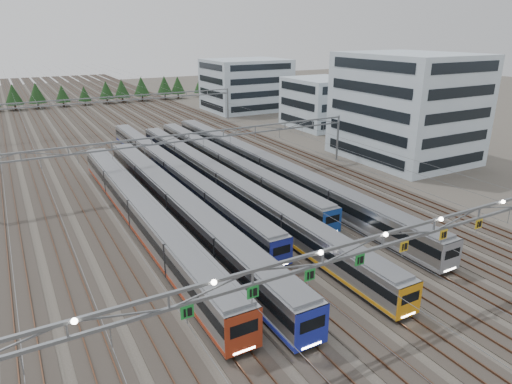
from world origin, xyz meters
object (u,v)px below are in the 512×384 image
train_a (141,212)px  depot_bldg_south (406,107)px  train_d (225,183)px  train_b (178,206)px  gantry_near (383,244)px  train_e (226,163)px  depot_bldg_north (246,85)px  train_c (172,171)px  gantry_mid (189,143)px  depot_bldg_mid (322,103)px  gantry_far (118,103)px  train_f (267,167)px

train_a → depot_bldg_south: bearing=9.4°
train_d → depot_bldg_south: depot_bldg_south is taller
train_b → gantry_near: gantry_near is taller
train_e → depot_bldg_north: size_ratio=2.51×
train_a → train_c: bearing=59.0°
gantry_mid → gantry_near: bearing=-90.1°
depot_bldg_mid → train_d: bearing=-141.5°
train_d → train_e: train_e is taller
gantry_mid → gantry_far: (0.00, 45.00, 0.00)m
gantry_far → depot_bldg_mid: size_ratio=3.52×
train_f → gantry_far: gantry_far is taller
train_c → train_f: size_ratio=0.92×
train_f → gantry_near: 38.34m
train_a → depot_bldg_north: 85.87m
gantry_near → depot_bldg_south: depot_bldg_south is taller
gantry_far → depot_bldg_north: bearing=15.9°
depot_bldg_mid → train_a: bearing=-144.8°
train_e → gantry_near: (-6.80, -41.91, 5.14)m
train_c → gantry_near: gantry_near is taller
depot_bldg_north → train_b: bearing=-123.6°
train_f → depot_bldg_north: depot_bldg_north is taller
train_a → gantry_far: bearing=79.0°
train_a → train_b: train_a is taller
train_a → train_d: bearing=23.4°
train_c → gantry_far: gantry_far is taller
train_b → depot_bldg_north: depot_bldg_north is taller
train_a → gantry_near: size_ratio=0.92×
train_f → depot_bldg_mid: depot_bldg_mid is taller
train_d → train_f: (9.00, 3.39, 0.11)m
train_a → train_d: (13.50, 5.84, -0.26)m
gantry_mid → gantry_far: 45.00m
train_a → train_e: bearing=39.5°
gantry_mid → depot_bldg_south: 39.57m
train_c → depot_bldg_mid: 51.71m
train_e → train_f: train_f is taller
train_e → gantry_far: (-6.75, 43.20, 4.44)m
train_c → depot_bldg_south: size_ratio=2.86×
gantry_far → depot_bldg_north: (39.30, 11.18, 0.75)m
depot_bldg_north → train_e: bearing=-120.9°
train_c → gantry_near: size_ratio=1.12×
train_d → gantry_near: gantry_near is taller
train_c → train_f: train_f is taller
train_e → gantry_far: 43.95m
gantry_mid → train_a: bearing=-130.7°
train_a → depot_bldg_north: bearing=53.9°
train_c → gantry_near: bearing=-87.0°
train_d → gantry_far: gantry_far is taller
train_c → gantry_mid: bearing=-40.4°
depot_bldg_south → depot_bldg_north: depot_bldg_south is taller
train_b → depot_bldg_north: (46.05, 69.37, 4.97)m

